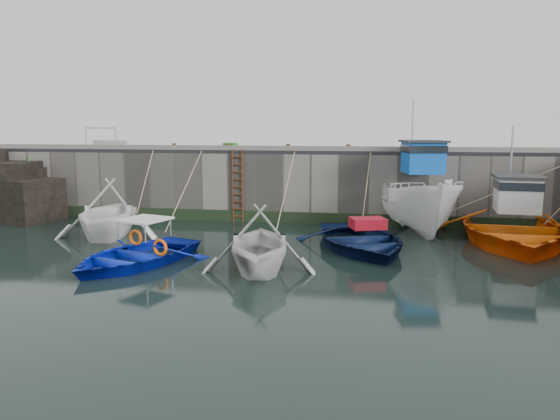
% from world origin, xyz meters
% --- Properties ---
extents(ground, '(120.00, 120.00, 0.00)m').
position_xyz_m(ground, '(0.00, 0.00, 0.00)').
color(ground, black).
rests_on(ground, ground).
extents(quay_back, '(30.00, 5.00, 3.00)m').
position_xyz_m(quay_back, '(0.00, 12.50, 1.50)').
color(quay_back, slate).
rests_on(quay_back, ground).
extents(road_back, '(30.00, 5.00, 0.16)m').
position_xyz_m(road_back, '(0.00, 12.50, 3.08)').
color(road_back, black).
rests_on(road_back, quay_back).
extents(kerb_back, '(30.00, 0.30, 0.20)m').
position_xyz_m(kerb_back, '(0.00, 10.15, 3.26)').
color(kerb_back, slate).
rests_on(kerb_back, road_back).
extents(algae_back, '(30.00, 0.08, 0.50)m').
position_xyz_m(algae_back, '(0.00, 9.96, 0.25)').
color(algae_back, black).
rests_on(algae_back, ground).
extents(rock_outcrop, '(5.85, 4.24, 3.41)m').
position_xyz_m(rock_outcrop, '(-12.92, 9.11, 1.26)').
color(rock_outcrop, black).
rests_on(rock_outcrop, ground).
extents(ladder, '(0.51, 0.08, 3.20)m').
position_xyz_m(ladder, '(-2.00, 9.91, 1.59)').
color(ladder, '#3F1E0F').
rests_on(ladder, ground).
extents(boat_near_white, '(5.05, 5.56, 2.53)m').
position_xyz_m(boat_near_white, '(-6.03, 5.83, 0.00)').
color(boat_near_white, white).
rests_on(boat_near_white, ground).
extents(boat_near_white_rope, '(0.04, 3.09, 3.10)m').
position_xyz_m(boat_near_white_rope, '(-6.03, 9.17, 0.00)').
color(boat_near_white_rope, tan).
rests_on(boat_near_white_rope, ground).
extents(boat_near_blue, '(4.83, 5.76, 1.02)m').
position_xyz_m(boat_near_blue, '(-3.26, 2.14, 0.00)').
color(boat_near_blue, '#0D26CB').
rests_on(boat_near_blue, ground).
extents(boat_near_blue_rope, '(0.04, 5.95, 3.10)m').
position_xyz_m(boat_near_blue_rope, '(-3.26, 7.32, 0.00)').
color(boat_near_blue_rope, tan).
rests_on(boat_near_blue_rope, ground).
extents(boat_near_blacktrim, '(4.41, 4.87, 2.24)m').
position_xyz_m(boat_near_blacktrim, '(0.69, 2.09, 0.00)').
color(boat_near_blacktrim, silver).
rests_on(boat_near_blacktrim, ground).
extents(boat_near_blacktrim_rope, '(0.04, 6.00, 3.10)m').
position_xyz_m(boat_near_blacktrim_rope, '(0.69, 7.29, 0.00)').
color(boat_near_blacktrim_rope, tan).
rests_on(boat_near_blacktrim_rope, ground).
extents(boat_near_navy, '(5.63, 6.62, 1.16)m').
position_xyz_m(boat_near_navy, '(3.52, 5.45, 0.00)').
color(boat_near_navy, '#0A1840').
rests_on(boat_near_navy, ground).
extents(boat_near_navy_rope, '(0.04, 3.31, 3.10)m').
position_xyz_m(boat_near_navy_rope, '(3.52, 8.98, 0.00)').
color(boat_near_navy_rope, tan).
rests_on(boat_near_navy_rope, ground).
extents(boat_far_white, '(3.91, 7.43, 5.73)m').
position_xyz_m(boat_far_white, '(5.68, 9.34, 1.14)').
color(boat_far_white, white).
rests_on(boat_far_white, ground).
extents(boat_far_orange, '(5.97, 7.98, 4.57)m').
position_xyz_m(boat_far_orange, '(8.94, 7.49, 0.51)').
color(boat_far_orange, '#FF650D').
rests_on(boat_far_orange, ground).
extents(fish_crate, '(0.66, 0.50, 0.30)m').
position_xyz_m(fish_crate, '(-2.49, 10.59, 3.31)').
color(fish_crate, '#1B941C').
rests_on(fish_crate, road_back).
extents(railing, '(1.60, 1.05, 1.00)m').
position_xyz_m(railing, '(-8.75, 11.25, 3.36)').
color(railing, '#A5A8AD').
rests_on(railing, road_back).
extents(bollard_a, '(0.18, 0.18, 0.28)m').
position_xyz_m(bollard_a, '(-5.00, 10.25, 3.30)').
color(bollard_a, '#3F1E0F').
rests_on(bollard_a, road_back).
extents(bollard_b, '(0.18, 0.18, 0.28)m').
position_xyz_m(bollard_b, '(-2.50, 10.25, 3.30)').
color(bollard_b, '#3F1E0F').
rests_on(bollard_b, road_back).
extents(bollard_c, '(0.18, 0.18, 0.28)m').
position_xyz_m(bollard_c, '(0.20, 10.25, 3.30)').
color(bollard_c, '#3F1E0F').
rests_on(bollard_c, road_back).
extents(bollard_d, '(0.18, 0.18, 0.28)m').
position_xyz_m(bollard_d, '(2.80, 10.25, 3.30)').
color(bollard_d, '#3F1E0F').
rests_on(bollard_d, road_back).
extents(bollard_e, '(0.18, 0.18, 0.28)m').
position_xyz_m(bollard_e, '(6.00, 10.25, 3.30)').
color(bollard_e, '#3F1E0F').
rests_on(bollard_e, road_back).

